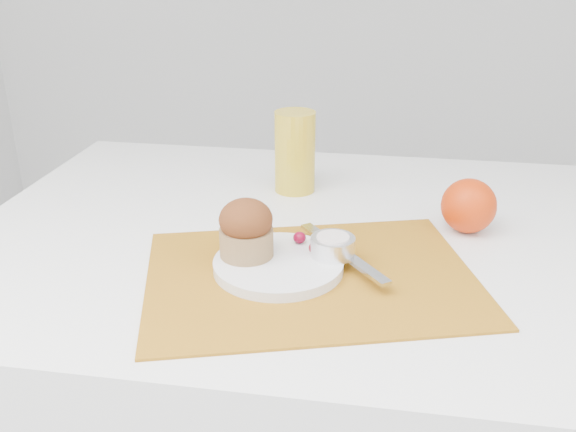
% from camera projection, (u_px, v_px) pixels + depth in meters
% --- Properties ---
extents(table, '(1.20, 0.80, 0.75)m').
position_uv_depth(table, '(340.00, 422.00, 1.15)').
color(table, white).
rests_on(table, ground).
extents(placemat, '(0.52, 0.44, 0.00)m').
position_uv_depth(placemat, '(311.00, 277.00, 0.87)').
color(placemat, '#A16616').
rests_on(placemat, table).
extents(plate, '(0.22, 0.22, 0.01)m').
position_uv_depth(plate, '(278.00, 265.00, 0.88)').
color(plate, silver).
rests_on(plate, placemat).
extents(ramekin, '(0.08, 0.08, 0.03)m').
position_uv_depth(ramekin, '(333.00, 246.00, 0.89)').
color(ramekin, white).
rests_on(ramekin, plate).
extents(cream, '(0.05, 0.05, 0.01)m').
position_uv_depth(cream, '(333.00, 238.00, 0.88)').
color(cream, silver).
rests_on(cream, ramekin).
extents(raspberry_near, '(0.02, 0.02, 0.02)m').
position_uv_depth(raspberry_near, '(300.00, 238.00, 0.93)').
color(raspberry_near, '#510214').
rests_on(raspberry_near, plate).
extents(raspberry_far, '(0.02, 0.02, 0.02)m').
position_uv_depth(raspberry_far, '(316.00, 248.00, 0.89)').
color(raspberry_far, '#57020A').
rests_on(raspberry_far, plate).
extents(butter_knife, '(0.14, 0.17, 0.01)m').
position_uv_depth(butter_knife, '(343.00, 252.00, 0.90)').
color(butter_knife, '#B9BBC2').
rests_on(butter_knife, plate).
extents(orange, '(0.09, 0.09, 0.09)m').
position_uv_depth(orange, '(469.00, 206.00, 1.00)').
color(orange, red).
rests_on(orange, table).
extents(juice_glass, '(0.08, 0.08, 0.15)m').
position_uv_depth(juice_glass, '(295.00, 152.00, 1.14)').
color(juice_glass, gold).
rests_on(juice_glass, table).
extents(muffin, '(0.10, 0.10, 0.08)m').
position_uv_depth(muffin, '(246.00, 229.00, 0.88)').
color(muffin, '#9E794C').
rests_on(muffin, plate).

